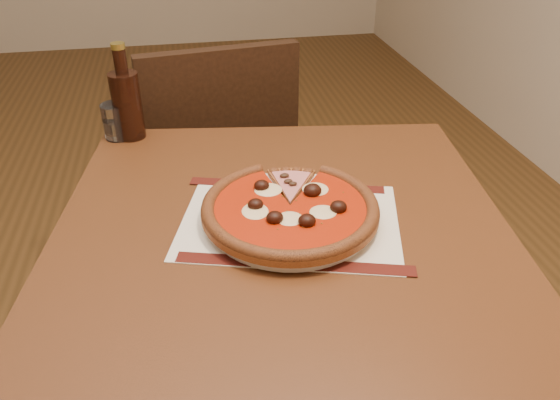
% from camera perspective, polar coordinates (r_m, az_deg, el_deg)
% --- Properties ---
extents(table, '(0.91, 0.91, 0.75)m').
position_cam_1_polar(table, '(1.04, 0.21, -6.75)').
color(table, '#5F2F16').
rests_on(table, ground).
extents(chair_far, '(0.48, 0.48, 0.90)m').
position_cam_1_polar(chair_far, '(1.66, -6.58, 3.68)').
color(chair_far, black).
rests_on(chair_far, ground).
extents(placemat, '(0.44, 0.37, 0.00)m').
position_cam_1_polar(placemat, '(0.97, 1.05, -2.21)').
color(placemat, white).
rests_on(placemat, table).
extents(plate, '(0.29, 0.29, 0.02)m').
position_cam_1_polar(plate, '(0.97, 1.05, -1.72)').
color(plate, white).
rests_on(plate, placemat).
extents(pizza, '(0.31, 0.31, 0.04)m').
position_cam_1_polar(pizza, '(0.96, 1.06, -0.74)').
color(pizza, '#AC5D29').
rests_on(pizza, plate).
extents(ham_slice, '(0.09, 0.13, 0.02)m').
position_cam_1_polar(ham_slice, '(1.03, 1.77, 1.56)').
color(ham_slice, '#AC5D29').
rests_on(ham_slice, plate).
extents(water_glass, '(0.08, 0.08, 0.08)m').
position_cam_1_polar(water_glass, '(1.31, -16.64, 7.92)').
color(water_glass, white).
rests_on(water_glass, table).
extents(bottle, '(0.07, 0.07, 0.22)m').
position_cam_1_polar(bottle, '(1.29, -15.73, 9.82)').
color(bottle, black).
rests_on(bottle, table).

